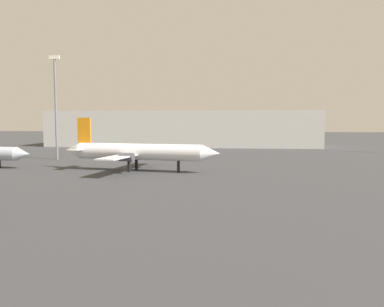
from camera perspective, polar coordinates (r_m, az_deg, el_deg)
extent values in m
cylinder|color=white|center=(68.77, -7.82, 0.25)|extent=(22.96, 6.28, 2.85)
cone|color=white|center=(64.84, 2.79, 0.02)|extent=(3.53, 3.29, 2.85)
cone|color=white|center=(74.77, -17.01, 0.45)|extent=(3.53, 3.29, 2.85)
cube|color=white|center=(69.26, -8.69, -0.08)|extent=(6.46, 21.52, 0.19)
cube|color=white|center=(73.72, -15.72, 0.65)|extent=(2.95, 7.01, 0.13)
cube|color=orange|center=(73.35, -15.51, 3.30)|extent=(2.60, 0.63, 4.54)
cylinder|color=#4C4C54|center=(72.71, -6.91, 0.06)|extent=(2.62, 1.81, 1.46)
cylinder|color=#4C4C54|center=(65.32, -9.56, -0.51)|extent=(2.62, 1.81, 1.46)
cube|color=black|center=(66.52, -2.00, -1.95)|extent=(0.46, 0.46, 1.98)
cube|color=black|center=(70.93, -8.14, -1.57)|extent=(0.46, 0.46, 1.98)
cube|color=black|center=(67.98, -9.21, -1.86)|extent=(0.46, 0.46, 1.98)
cone|color=#B2BCCC|center=(77.81, -23.49, -0.08)|extent=(3.14, 2.92, 2.56)
cylinder|color=slate|center=(93.62, -19.29, 6.05)|extent=(0.50, 0.50, 22.52)
cube|color=#F2EACC|center=(94.63, -19.50, 13.12)|extent=(2.40, 0.50, 0.80)
cube|color=#B7B7B2|center=(138.16, -1.25, 3.69)|extent=(91.51, 25.47, 12.07)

